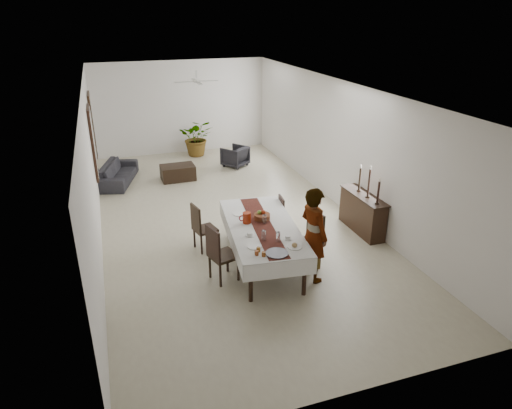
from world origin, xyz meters
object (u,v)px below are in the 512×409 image
at_px(dining_table_top, 262,227).
at_px(red_pitcher, 247,218).
at_px(sideboard_body, 362,213).
at_px(woman, 314,235).
at_px(sofa, 118,173).

bearing_deg(dining_table_top, red_pitcher, 149.04).
bearing_deg(red_pitcher, sideboard_body, 8.67).
distance_m(red_pitcher, woman, 1.42).
relative_size(red_pitcher, woman, 0.12).
distance_m(red_pitcher, sofa, 6.07).
height_order(dining_table_top, woman, woman).
relative_size(red_pitcher, sofa, 0.11).
xyz_separation_m(red_pitcher, sideboard_body, (2.94, 0.45, -0.52)).
height_order(woman, sideboard_body, woman).
bearing_deg(sideboard_body, woman, -142.87).
height_order(dining_table_top, sideboard_body, sideboard_body).
bearing_deg(sideboard_body, red_pitcher, -171.33).
height_order(woman, sofa, woman).
xyz_separation_m(red_pitcher, sofa, (-2.26, 5.60, -0.67)).
bearing_deg(woman, dining_table_top, 26.30).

